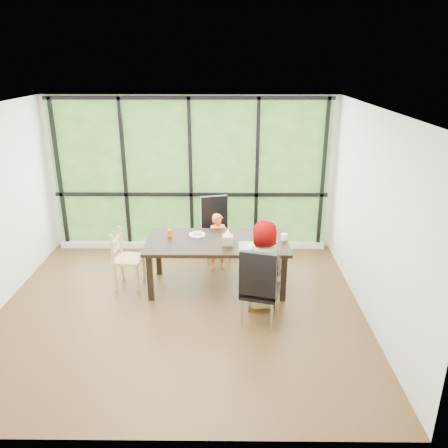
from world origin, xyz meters
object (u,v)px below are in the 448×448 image
Objects in this scene: chair_window_leather at (217,230)px; plate_far at (197,235)px; white_mug at (284,237)px; child_toddler at (218,242)px; child_older at (262,265)px; plate_near at (257,246)px; chair_end_beech at (129,259)px; green_cup at (276,245)px; chair_interior_leather at (260,285)px; dining_table at (217,264)px; tissue_box at (228,240)px; orange_cup at (170,233)px.

chair_window_leather is 0.83m from plate_far.
child_toddler is at bearing 149.85° from white_mug.
plate_near is (-0.05, 0.37, 0.13)m from child_older.
chair_window_leather is 1.62m from chair_end_beech.
child_toddler is at bearing 133.23° from green_cup.
white_mug is (1.29, -0.18, 0.04)m from plate_far.
chair_window_leather is 2.04m from chair_interior_leather.
dining_table is 7.84× the size of plate_near.
tissue_box is (0.46, -0.35, 0.06)m from plate_far.
orange_cup reaches higher than white_mug.
chair_end_beech is 2.20m from green_cup.
child_toddler is at bearing 125.04° from plate_near.
orange_cup is (0.61, 0.16, 0.35)m from chair_end_beech.
plate_far is (-0.31, 0.22, 0.38)m from dining_table.
chair_window_leather reaches higher than green_cup.
child_older is 0.40m from green_cup.
child_older reaches higher than chair_window_leather.
tissue_box is (1.48, -0.13, 0.37)m from chair_end_beech.
dining_table is at bearing -107.74° from child_toddler.
plate_near is 1.34m from orange_cup.
plate_near is at bearing -9.74° from tissue_box.
child_older is at bearing -125.55° from green_cup.
chair_window_leather is 7.04× the size of tissue_box.
child_older is at bearing -101.48° from chair_end_beech.
chair_window_leather is 0.37m from child_toddler.
child_older is 0.73m from white_mug.
child_older reaches higher than child_toddler.
chair_end_beech is (-1.90, 0.97, -0.09)m from chair_interior_leather.
white_mug is at bearing 2.23° from dining_table.
green_cup is 0.69m from tissue_box.
plate_far is 1.24m from green_cup.
dining_table is 0.88m from child_older.
chair_interior_leather is 1.74m from orange_cup.
chair_window_leather is 10.32× the size of green_cup.
tissue_box reaches higher than plate_near.
green_cup is at bearing -64.51° from child_toddler.
chair_interior_leather reaches higher than white_mug.
orange_cup is at bearing 164.52° from green_cup.
child_toddler is 0.57m from plate_far.
plate_near is at bearing -149.96° from white_mug.
white_mug is at bearing -96.51° from chair_interior_leather.
green_cup is (0.21, 0.30, 0.17)m from child_older.
tissue_box reaches higher than orange_cup.
tissue_box is (-0.42, 0.84, 0.28)m from chair_interior_leather.
tissue_box is at bearing -40.08° from dining_table.
dining_table is at bearing -34.98° from plate_far.
dining_table is at bearing 161.82° from green_cup.
green_cup is at bearing -15.19° from plate_near.
chair_window_leather is at bearing 99.77° from tissue_box.
dining_table is at bearing -65.11° from child_older.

